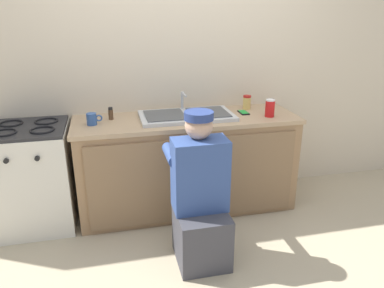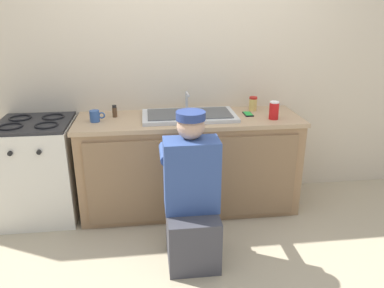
% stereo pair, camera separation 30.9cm
% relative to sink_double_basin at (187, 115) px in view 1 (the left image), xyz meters
% --- Properties ---
extents(ground_plane, '(12.00, 12.00, 0.00)m').
position_rel_sink_double_basin_xyz_m(ground_plane, '(0.00, -0.30, -0.88)').
color(ground_plane, tan).
extents(back_wall, '(6.00, 0.10, 2.50)m').
position_rel_sink_double_basin_xyz_m(back_wall, '(0.00, 0.35, 0.37)').
color(back_wall, beige).
rests_on(back_wall, ground_plane).
extents(counter_cabinet, '(1.89, 0.62, 0.82)m').
position_rel_sink_double_basin_xyz_m(counter_cabinet, '(0.00, -0.01, -0.47)').
color(counter_cabinet, '#997551').
rests_on(counter_cabinet, ground_plane).
extents(countertop, '(1.93, 0.62, 0.04)m').
position_rel_sink_double_basin_xyz_m(countertop, '(0.00, -0.00, -0.04)').
color(countertop, tan).
rests_on(countertop, counter_cabinet).
extents(sink_double_basin, '(0.80, 0.44, 0.19)m').
position_rel_sink_double_basin_xyz_m(sink_double_basin, '(0.00, 0.00, 0.00)').
color(sink_double_basin, silver).
rests_on(sink_double_basin, countertop).
extents(stove_range, '(0.60, 0.62, 0.88)m').
position_rel_sink_double_basin_xyz_m(stove_range, '(-1.29, -0.00, -0.44)').
color(stove_range, silver).
rests_on(stove_range, ground_plane).
extents(plumber_person, '(0.42, 0.61, 1.10)m').
position_rel_sink_double_basin_xyz_m(plumber_person, '(-0.07, -0.77, -0.42)').
color(plumber_person, '#3F3F47').
rests_on(plumber_person, ground_plane).
extents(spice_bottle_pepper, '(0.04, 0.04, 0.10)m').
position_rel_sink_double_basin_xyz_m(spice_bottle_pepper, '(-0.64, 0.09, 0.03)').
color(spice_bottle_pepper, '#513823').
rests_on(spice_bottle_pepper, countertop).
extents(soda_cup_red, '(0.08, 0.08, 0.15)m').
position_rel_sink_double_basin_xyz_m(soda_cup_red, '(0.71, -0.14, 0.06)').
color(soda_cup_red, red).
rests_on(soda_cup_red, countertop).
extents(condiment_jar, '(0.07, 0.07, 0.13)m').
position_rel_sink_double_basin_xyz_m(condiment_jar, '(0.60, 0.15, 0.05)').
color(condiment_jar, '#DBB760').
rests_on(condiment_jar, countertop).
extents(coffee_mug, '(0.13, 0.08, 0.09)m').
position_rel_sink_double_basin_xyz_m(coffee_mug, '(-0.79, -0.03, 0.03)').
color(coffee_mug, '#335699').
rests_on(coffee_mug, countertop).
extents(cell_phone, '(0.07, 0.14, 0.01)m').
position_rel_sink_double_basin_xyz_m(cell_phone, '(0.53, 0.02, -0.01)').
color(cell_phone, black).
rests_on(cell_phone, countertop).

